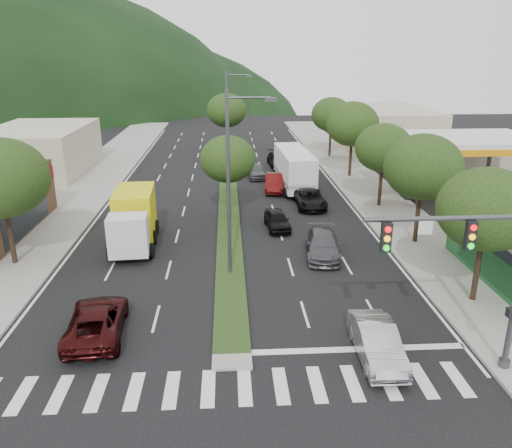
{
  "coord_description": "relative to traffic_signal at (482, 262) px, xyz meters",
  "views": [
    {
      "loc": [
        -0.04,
        -17.49,
        11.8
      ],
      "look_at": [
        1.55,
        9.62,
        2.36
      ],
      "focal_mm": 35.0,
      "sensor_mm": 36.0,
      "label": 1
    }
  ],
  "objects": [
    {
      "name": "car_queue_b",
      "position": [
        -3.39,
        11.87,
        -3.94
      ],
      "size": [
        2.54,
        5.07,
        1.41
      ],
      "primitive_type": "imported",
      "rotation": [
        0.0,
        0.0,
        -0.12
      ],
      "color": "#49494E",
      "rests_on": "ground"
    },
    {
      "name": "bldg_right_far",
      "position": [
        10.47,
        45.54,
        -2.05
      ],
      "size": [
        10.0,
        16.0,
        5.2
      ],
      "primitive_type": "cube",
      "color": "beige",
      "rests_on": "ground"
    },
    {
      "name": "box_truck",
      "position": [
        -15.09,
        14.59,
        -3.06
      ],
      "size": [
        3.01,
        6.95,
        3.36
      ],
      "rotation": [
        0.0,
        0.0,
        3.21
      ],
      "color": "silver",
      "rests_on": "ground"
    },
    {
      "name": "sidewalk_right",
      "position": [
        3.47,
        26.54,
        -4.57
      ],
      "size": [
        5.0,
        90.0,
        0.15
      ],
      "primitive_type": "cube",
      "color": "gray",
      "rests_on": "ground"
    },
    {
      "name": "ground",
      "position": [
        -9.03,
        1.54,
        -4.65
      ],
      "size": [
        160.0,
        160.0,
        0.0
      ],
      "primitive_type": "plane",
      "color": "black",
      "rests_on": "ground"
    },
    {
      "name": "sedan_silver",
      "position": [
        -3.19,
        1.12,
        -3.92
      ],
      "size": [
        1.59,
        4.4,
        1.44
      ],
      "primitive_type": "imported",
      "rotation": [
        0.0,
        0.0,
        -0.01
      ],
      "color": "#A6A8AD",
      "rests_on": "ground"
    },
    {
      "name": "streetlight_near",
      "position": [
        -8.82,
        9.54,
        0.94
      ],
      "size": [
        2.6,
        0.25,
        10.0
      ],
      "color": "#47494C",
      "rests_on": "ground"
    },
    {
      "name": "crosswalk",
      "position": [
        -9.03,
        -0.46,
        -4.64
      ],
      "size": [
        19.0,
        2.2,
        0.01
      ],
      "primitive_type": "cube",
      "color": "silver",
      "rests_on": "ground"
    },
    {
      "name": "median",
      "position": [
        -9.03,
        29.54,
        -4.59
      ],
      "size": [
        1.6,
        56.0,
        0.12
      ],
      "primitive_type": "cube",
      "color": "#1D3312",
      "rests_on": "ground"
    },
    {
      "name": "tree_r_b",
      "position": [
        2.97,
        13.54,
        0.39
      ],
      "size": [
        4.8,
        4.8,
        6.94
      ],
      "color": "black",
      "rests_on": "sidewalk_right"
    },
    {
      "name": "tree_med_far",
      "position": [
        -9.03,
        45.54,
        0.36
      ],
      "size": [
        4.8,
        4.8,
        6.94
      ],
      "color": "black",
      "rests_on": "median"
    },
    {
      "name": "tree_r_d",
      "position": [
        2.97,
        31.54,
        0.54
      ],
      "size": [
        5.0,
        5.0,
        7.17
      ],
      "color": "black",
      "rests_on": "sidewalk_right"
    },
    {
      "name": "tree_med_near",
      "position": [
        -9.03,
        19.54,
        -0.22
      ],
      "size": [
        4.0,
        4.0,
        6.02
      ],
      "color": "black",
      "rests_on": "median"
    },
    {
      "name": "suv_maroon",
      "position": [
        -14.89,
        3.54,
        -3.95
      ],
      "size": [
        2.71,
        5.2,
        1.4
      ],
      "primitive_type": "imported",
      "rotation": [
        0.0,
        0.0,
        3.22
      ],
      "color": "black",
      "rests_on": "ground"
    },
    {
      "name": "sidewalk_left",
      "position": [
        -22.03,
        26.54,
        -4.57
      ],
      "size": [
        6.0,
        90.0,
        0.15
      ],
      "primitive_type": "cube",
      "color": "gray",
      "rests_on": "ground"
    },
    {
      "name": "car_queue_c",
      "position": [
        -4.88,
        26.87,
        -3.9
      ],
      "size": [
        2.12,
        4.68,
        1.49
      ],
      "primitive_type": "imported",
      "rotation": [
        0.0,
        0.0,
        -0.12
      ],
      "color": "#550E0E",
      "rests_on": "ground"
    },
    {
      "name": "car_queue_e",
      "position": [
        -6.27,
        31.87,
        -3.96
      ],
      "size": [
        1.93,
        4.14,
        1.37
      ],
      "primitive_type": "imported",
      "rotation": [
        0.0,
        0.0,
        0.08
      ],
      "color": "#4F4E54",
      "rests_on": "ground"
    },
    {
      "name": "car_queue_f",
      "position": [
        -3.58,
        36.87,
        -3.93
      ],
      "size": [
        2.29,
        5.07,
        1.44
      ],
      "primitive_type": "imported",
      "rotation": [
        0.0,
        0.0,
        0.06
      ],
      "color": "black",
      "rests_on": "ground"
    },
    {
      "name": "tree_l_a",
      "position": [
        -21.53,
        11.54,
        0.54
      ],
      "size": [
        5.2,
        5.2,
        7.25
      ],
      "color": "black",
      "rests_on": "sidewalk_left"
    },
    {
      "name": "tree_r_c",
      "position": [
        2.97,
        21.54,
        0.1
      ],
      "size": [
        4.4,
        4.4,
        6.48
      ],
      "color": "black",
      "rests_on": "sidewalk_right"
    },
    {
      "name": "car_queue_d",
      "position": [
        -2.54,
        21.87,
        -3.97
      ],
      "size": [
        2.24,
        4.85,
        1.35
      ],
      "primitive_type": "imported",
      "rotation": [
        0.0,
        0.0,
        -0.0
      ],
      "color": "black",
      "rests_on": "ground"
    },
    {
      "name": "tree_r_a",
      "position": [
        2.97,
        5.54,
        0.17
      ],
      "size": [
        4.6,
        4.6,
        6.63
      ],
      "color": "black",
      "rests_on": "sidewalk_right"
    },
    {
      "name": "gas_canopy",
      "position": [
        9.97,
        23.54,
        0.0
      ],
      "size": [
        12.2,
        8.2,
        5.25
      ],
      "color": "silver",
      "rests_on": "ground"
    },
    {
      "name": "bldg_left_far",
      "position": [
        -28.03,
        35.54,
        -2.35
      ],
      "size": [
        9.0,
        14.0,
        4.6
      ],
      "primitive_type": "cube",
      "color": "beige",
      "rests_on": "ground"
    },
    {
      "name": "car_queue_a",
      "position": [
        -5.67,
        16.87,
        -4.0
      ],
      "size": [
        1.82,
        3.88,
        1.29
      ],
      "primitive_type": "imported",
      "rotation": [
        0.0,
        0.0,
        0.08
      ],
      "color": "black",
      "rests_on": "ground"
    },
    {
      "name": "tree_r_e",
      "position": [
        2.97,
        41.54,
        0.25
      ],
      "size": [
        4.6,
        4.6,
        6.71
      ],
      "color": "black",
      "rests_on": "sidewalk_right"
    },
    {
      "name": "traffic_signal",
      "position": [
        0.0,
        0.0,
        0.0
      ],
      "size": [
        6.12,
        0.4,
        7.0
      ],
      "color": "#47494C",
      "rests_on": "ground"
    },
    {
      "name": "streetlight_mid",
      "position": [
        -8.82,
        34.54,
        0.94
      ],
      "size": [
        2.6,
        0.25,
        10.0
      ],
      "color": "#47494C",
      "rests_on": "ground"
    },
    {
      "name": "motorhome",
      "position": [
        -3.06,
        27.82,
        -2.84
      ],
      "size": [
        3.12,
        8.95,
        3.39
      ],
      "rotation": [
        0.0,
        0.0,
        0.04
      ],
      "color": "silver",
      "rests_on": "ground"
    }
  ]
}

